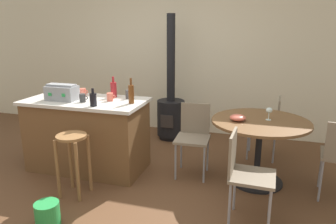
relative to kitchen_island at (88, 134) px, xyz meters
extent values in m
plane|color=brown|center=(0.64, -0.43, -0.46)|extent=(8.80, 8.80, 0.00)
cube|color=beige|center=(0.64, 1.90, 0.89)|extent=(8.00, 0.10, 2.70)
cube|color=brown|center=(0.00, 0.00, -0.02)|extent=(1.44, 0.69, 0.87)
cube|color=beige|center=(0.00, 0.00, 0.43)|extent=(1.50, 0.75, 0.04)
cylinder|color=olive|center=(0.33, -0.53, -0.13)|extent=(0.04, 0.04, 0.66)
cylinder|color=olive|center=(0.09, -0.53, -0.13)|extent=(0.04, 0.04, 0.66)
cylinder|color=olive|center=(0.09, -0.77, -0.13)|extent=(0.04, 0.04, 0.66)
cylinder|color=olive|center=(0.33, -0.77, -0.13)|extent=(0.04, 0.04, 0.66)
cylinder|color=olive|center=(0.21, -0.65, 0.22)|extent=(0.32, 0.32, 0.03)
cylinder|color=black|center=(2.09, 0.21, -0.44)|extent=(0.60, 0.60, 0.02)
cylinder|color=black|center=(2.09, 0.21, -0.09)|extent=(0.07, 0.07, 0.73)
cylinder|color=brown|center=(2.09, 0.21, 0.29)|extent=(1.10, 1.10, 0.03)
cylinder|color=gray|center=(2.74, -0.05, -0.22)|extent=(0.02, 0.02, 0.47)
cylinder|color=gray|center=(2.78, 0.29, -0.22)|extent=(0.02, 0.02, 0.47)
cube|color=#7F705B|center=(2.13, 1.01, 0.00)|extent=(0.42, 0.42, 0.03)
cube|color=#7F705B|center=(2.32, 1.00, 0.20)|extent=(0.04, 0.36, 0.40)
cylinder|color=gray|center=(2.29, 0.83, -0.24)|extent=(0.02, 0.02, 0.44)
cylinder|color=gray|center=(2.31, 1.17, -0.24)|extent=(0.02, 0.02, 0.44)
cylinder|color=gray|center=(1.97, 1.19, -0.24)|extent=(0.02, 0.02, 0.44)
cylinder|color=gray|center=(1.95, 0.85, -0.24)|extent=(0.02, 0.02, 0.44)
cube|color=#7F705B|center=(1.32, 0.18, 0.01)|extent=(0.42, 0.42, 0.03)
cube|color=#7F705B|center=(1.31, 0.37, 0.21)|extent=(0.36, 0.04, 0.40)
cylinder|color=gray|center=(1.48, 0.35, -0.23)|extent=(0.02, 0.02, 0.45)
cylinder|color=gray|center=(1.14, 0.34, -0.23)|extent=(0.02, 0.02, 0.45)
cylinder|color=gray|center=(1.16, 0.00, -0.23)|extent=(0.02, 0.02, 0.45)
cylinder|color=gray|center=(1.50, 0.01, -0.23)|extent=(0.02, 0.02, 0.45)
cube|color=#7F705B|center=(2.06, -0.63, 0.02)|extent=(0.42, 0.42, 0.03)
cube|color=#7F705B|center=(1.87, -0.63, 0.22)|extent=(0.04, 0.36, 0.40)
cylinder|color=gray|center=(1.89, -0.46, -0.23)|extent=(0.02, 0.02, 0.46)
cylinder|color=gray|center=(1.88, -0.80, -0.23)|extent=(0.02, 0.02, 0.46)
cylinder|color=gray|center=(2.22, -0.81, -0.23)|extent=(0.02, 0.02, 0.46)
cylinder|color=gray|center=(2.23, -0.47, -0.23)|extent=(0.02, 0.02, 0.46)
cylinder|color=black|center=(0.70, 1.39, -0.43)|extent=(0.37, 0.37, 0.06)
cylinder|color=black|center=(0.70, 1.39, -0.11)|extent=(0.44, 0.44, 0.57)
cube|color=#2D2826|center=(0.70, 1.17, -0.11)|extent=(0.20, 0.02, 0.20)
cylinder|color=black|center=(0.70, 1.39, 0.84)|extent=(0.13, 0.13, 1.34)
cube|color=gray|center=(-0.26, -0.10, 0.54)|extent=(0.37, 0.20, 0.17)
cube|color=gray|center=(-0.26, -0.10, 0.64)|extent=(0.35, 0.12, 0.02)
cube|color=green|center=(-0.35, -0.20, 0.54)|extent=(0.04, 0.01, 0.04)
cube|color=green|center=(-0.16, -0.20, 0.54)|extent=(0.04, 0.01, 0.04)
cylinder|color=black|center=(0.26, -0.26, 0.53)|extent=(0.08, 0.08, 0.15)
cylinder|color=black|center=(0.26, -0.26, 0.63)|extent=(0.03, 0.03, 0.06)
cylinder|color=#603314|center=(0.62, -0.01, 0.56)|extent=(0.07, 0.07, 0.22)
cylinder|color=#603314|center=(0.62, -0.01, 0.71)|extent=(0.03, 0.03, 0.08)
cylinder|color=maroon|center=(0.28, 0.23, 0.55)|extent=(0.08, 0.08, 0.19)
cylinder|color=maroon|center=(0.28, 0.23, 0.68)|extent=(0.03, 0.03, 0.07)
cylinder|color=#DB6651|center=(-0.15, 0.21, 0.50)|extent=(0.08, 0.08, 0.09)
torus|color=#DB6651|center=(-0.10, 0.21, 0.50)|extent=(0.05, 0.01, 0.05)
cylinder|color=#383838|center=(0.04, -0.12, 0.50)|extent=(0.07, 0.07, 0.10)
torus|color=#383838|center=(0.09, -0.12, 0.51)|extent=(0.05, 0.01, 0.05)
cylinder|color=#383838|center=(0.49, 0.21, 0.51)|extent=(0.07, 0.07, 0.11)
torus|color=#383838|center=(0.54, 0.21, 0.51)|extent=(0.05, 0.01, 0.05)
cylinder|color=#DB6651|center=(0.32, 0.03, 0.50)|extent=(0.08, 0.08, 0.10)
torus|color=#DB6651|center=(0.37, 0.03, 0.50)|extent=(0.05, 0.01, 0.05)
cylinder|color=silver|center=(2.18, 0.26, 0.31)|extent=(0.06, 0.06, 0.00)
cylinder|color=silver|center=(2.18, 0.26, 0.35)|extent=(0.01, 0.01, 0.08)
ellipsoid|color=silver|center=(2.18, 0.26, 0.42)|extent=(0.07, 0.07, 0.06)
ellipsoid|color=#DB6651|center=(1.85, 0.13, 0.34)|extent=(0.18, 0.18, 0.07)
cylinder|color=green|center=(0.27, -1.21, -0.34)|extent=(0.23, 0.23, 0.23)
camera|label=1|loc=(2.08, -3.36, 1.34)|focal=34.03mm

